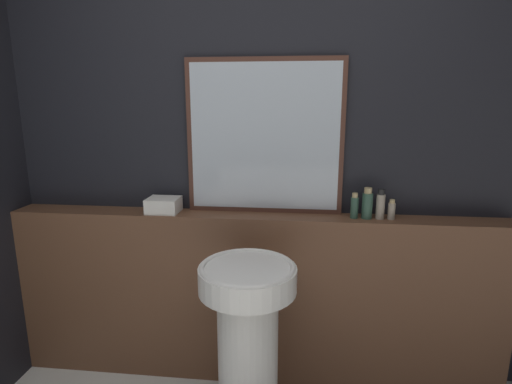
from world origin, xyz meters
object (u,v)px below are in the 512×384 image
object	(u,v)px
mirror	(265,137)
towel_stack	(164,205)
lotion_bottle	(380,205)
shampoo_bottle	(354,206)
body_wash_bottle	(392,210)
conditioner_bottle	(367,204)
pedestal_sink	(248,338)

from	to	relation	value
mirror	towel_stack	xyz separation A→B (m)	(-0.55, -0.07, -0.37)
mirror	lotion_bottle	distance (m)	0.70
shampoo_bottle	body_wash_bottle	xyz separation A→B (m)	(0.19, 0.00, -0.01)
shampoo_bottle	lotion_bottle	world-z (taller)	lotion_bottle
shampoo_bottle	conditioner_bottle	xyz separation A→B (m)	(0.06, -0.00, 0.01)
towel_stack	pedestal_sink	bearing A→B (deg)	-39.61
mirror	towel_stack	world-z (taller)	mirror
conditioner_bottle	body_wash_bottle	world-z (taller)	conditioner_bottle
towel_stack	conditioner_bottle	xyz separation A→B (m)	(1.09, -0.00, 0.04)
shampoo_bottle	conditioner_bottle	distance (m)	0.07
pedestal_sink	lotion_bottle	world-z (taller)	lotion_bottle
towel_stack	body_wash_bottle	bearing A→B (deg)	0.00
body_wash_bottle	pedestal_sink	bearing A→B (deg)	-148.16
shampoo_bottle	lotion_bottle	bearing A→B (deg)	0.00
towel_stack	shampoo_bottle	distance (m)	1.03
pedestal_sink	conditioner_bottle	world-z (taller)	conditioner_bottle
conditioner_bottle	body_wash_bottle	size ratio (longest dim) A/B	1.56
pedestal_sink	shampoo_bottle	size ratio (longest dim) A/B	6.47
pedestal_sink	body_wash_bottle	size ratio (longest dim) A/B	8.32
lotion_bottle	body_wash_bottle	xyz separation A→B (m)	(0.06, 0.00, -0.02)
shampoo_bottle	body_wash_bottle	world-z (taller)	shampoo_bottle
pedestal_sink	conditioner_bottle	size ratio (longest dim) A/B	5.33
pedestal_sink	body_wash_bottle	bearing A→B (deg)	31.84
towel_stack	body_wash_bottle	xyz separation A→B (m)	(1.21, 0.00, 0.01)
mirror	body_wash_bottle	size ratio (longest dim) A/B	8.00
lotion_bottle	pedestal_sink	bearing A→B (deg)	-145.89
body_wash_bottle	conditioner_bottle	bearing A→B (deg)	-180.00
mirror	lotion_bottle	world-z (taller)	mirror
towel_stack	shampoo_bottle	xyz separation A→B (m)	(1.02, 0.00, 0.02)
mirror	shampoo_bottle	distance (m)	0.59
conditioner_bottle	pedestal_sink	bearing A→B (deg)	-142.90
towel_stack	mirror	bearing A→B (deg)	7.38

